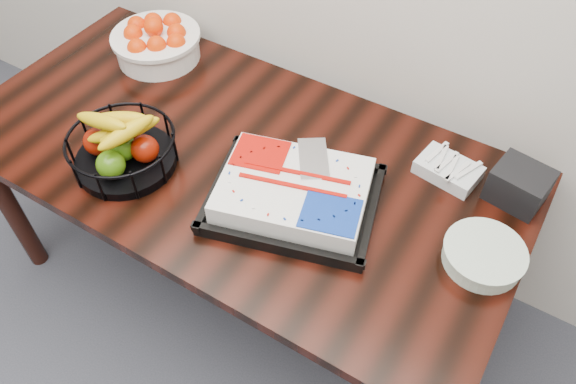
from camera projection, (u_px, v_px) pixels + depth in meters
The scene contains 7 objects.
table at pixel (236, 172), 1.82m from camera, with size 1.80×0.90×0.75m.
cake_tray at pixel (294, 193), 1.59m from camera, with size 0.55×0.48×0.10m.
tangerine_bowl at pixel (156, 37), 2.02m from camera, with size 0.32×0.32×0.20m.
fruit_basket at pixel (122, 147), 1.67m from camera, with size 0.32×0.32×0.17m.
plate_stack at pixel (483, 256), 1.47m from camera, with size 0.22×0.22×0.05m.
fork_bag at pixel (448, 169), 1.67m from camera, with size 0.20×0.14×0.05m.
napkin_box at pixel (519, 185), 1.59m from camera, with size 0.15×0.13×0.11m, color black.
Camera 1 is at (0.79, 1.03, 1.99)m, focal length 35.00 mm.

